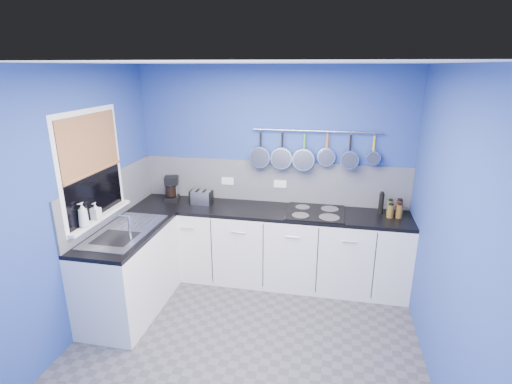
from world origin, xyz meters
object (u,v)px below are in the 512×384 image
(soap_bottle_b, at_px, (96,211))
(hob, at_px, (315,212))
(coffee_maker, at_px, (171,189))
(toaster, at_px, (201,197))
(canister, at_px, (209,196))
(paper_towel, at_px, (171,188))
(soap_bottle_a, at_px, (83,215))

(soap_bottle_b, distance_m, hob, 2.31)
(soap_bottle_b, distance_m, coffee_maker, 1.12)
(toaster, height_order, hob, toaster)
(toaster, bearing_deg, hob, 1.22)
(soap_bottle_b, height_order, hob, soap_bottle_b)
(toaster, distance_m, canister, 0.10)
(paper_towel, bearing_deg, soap_bottle_a, -103.32)
(soap_bottle_b, xyz_separation_m, toaster, (0.71, 1.03, -0.16))
(paper_towel, bearing_deg, coffee_maker, -62.80)
(soap_bottle_a, bearing_deg, toaster, 59.80)
(soap_bottle_a, xyz_separation_m, hob, (2.07, 1.18, -0.26))
(canister, bearing_deg, hob, -5.30)
(hob, bearing_deg, soap_bottle_b, -154.62)
(soap_bottle_a, height_order, hob, soap_bottle_a)
(soap_bottle_a, xyz_separation_m, canister, (0.78, 1.30, -0.20))
(soap_bottle_a, bearing_deg, hob, 29.58)
(canister, distance_m, hob, 1.30)
(paper_towel, distance_m, canister, 0.48)
(soap_bottle_b, distance_m, canister, 1.36)
(hob, bearing_deg, soap_bottle_a, -150.42)
(toaster, bearing_deg, paper_towel, 173.85)
(soap_bottle_a, relative_size, coffee_maker, 0.80)
(soap_bottle_a, bearing_deg, soap_bottle_b, 90.00)
(coffee_maker, distance_m, toaster, 0.40)
(soap_bottle_b, height_order, canister, soap_bottle_b)
(toaster, bearing_deg, canister, 49.16)
(soap_bottle_b, bearing_deg, coffee_maker, 73.02)
(toaster, relative_size, hob, 0.38)
(toaster, xyz_separation_m, canister, (0.07, 0.07, -0.01))
(coffee_maker, xyz_separation_m, canister, (0.46, 0.04, -0.08))
(soap_bottle_b, distance_m, toaster, 1.27)
(soap_bottle_b, height_order, paper_towel, soap_bottle_b)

